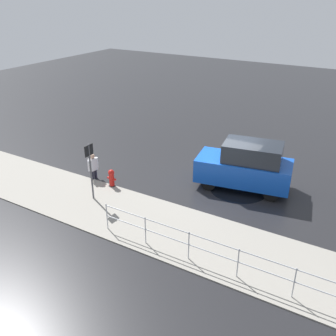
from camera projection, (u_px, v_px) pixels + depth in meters
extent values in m
plane|color=black|center=(223.00, 184.00, 16.38)|extent=(60.00, 60.00, 0.00)
cube|color=gray|center=(176.00, 232.00, 13.11)|extent=(24.00, 3.20, 0.04)
cube|color=blue|center=(243.00, 170.00, 15.75)|extent=(4.13, 2.34, 0.99)
cube|color=#1E232B|center=(253.00, 152.00, 15.27)|extent=(2.56, 1.87, 0.77)
cylinder|color=black|center=(209.00, 183.00, 15.77)|extent=(0.63, 0.32, 0.60)
cylinder|color=black|center=(217.00, 169.00, 16.98)|extent=(0.63, 0.32, 0.60)
cylinder|color=black|center=(271.00, 194.00, 14.96)|extent=(0.63, 0.32, 0.60)
cylinder|color=black|center=(275.00, 179.00, 16.16)|extent=(0.63, 0.32, 0.60)
cylinder|color=red|center=(112.00, 180.00, 16.01)|extent=(0.22, 0.22, 0.62)
sphere|color=red|center=(111.00, 173.00, 15.85)|extent=(0.26, 0.26, 0.26)
cylinder|color=red|center=(115.00, 179.00, 15.90)|extent=(0.10, 0.09, 0.09)
cylinder|color=red|center=(109.00, 178.00, 16.05)|extent=(0.10, 0.09, 0.09)
cylinder|color=#2D2D2D|center=(112.00, 186.00, 16.13)|extent=(0.31, 0.31, 0.06)
cube|color=silver|center=(93.00, 164.00, 16.49)|extent=(0.29, 0.39, 0.55)
sphere|color=tan|center=(92.00, 156.00, 16.32)|extent=(0.22, 0.22, 0.22)
cylinder|color=#1E1E2D|center=(96.00, 174.00, 16.77)|extent=(0.13, 0.13, 0.45)
cylinder|color=#1E1E2D|center=(92.00, 175.00, 16.64)|extent=(0.13, 0.13, 0.45)
cylinder|color=silver|center=(97.00, 162.00, 16.66)|extent=(0.09, 0.09, 0.50)
cylinder|color=silver|center=(89.00, 166.00, 16.32)|extent=(0.09, 0.09, 0.50)
cylinder|color=#B7BABF|center=(294.00, 283.00, 10.10)|extent=(0.04, 0.04, 1.05)
cylinder|color=#B7BABF|center=(238.00, 263.00, 10.83)|extent=(0.04, 0.04, 1.05)
cylinder|color=#B7BABF|center=(189.00, 246.00, 11.57)|extent=(0.04, 0.04, 1.05)
cylinder|color=#B7BABF|center=(145.00, 231.00, 12.30)|extent=(0.04, 0.04, 1.05)
cylinder|color=#B7BABF|center=(107.00, 217.00, 13.04)|extent=(0.04, 0.04, 1.05)
cylinder|color=#B7BABF|center=(213.00, 241.00, 11.00)|extent=(8.03, 0.04, 0.04)
cylinder|color=#B7BABF|center=(213.00, 253.00, 11.18)|extent=(8.03, 0.04, 0.04)
cylinder|color=#4C4C51|center=(91.00, 173.00, 14.66)|extent=(0.07, 0.07, 2.40)
cube|color=black|center=(89.00, 150.00, 14.25)|extent=(0.04, 0.44, 0.44)
cylinder|color=black|center=(238.00, 189.00, 15.91)|extent=(2.43, 2.43, 0.01)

